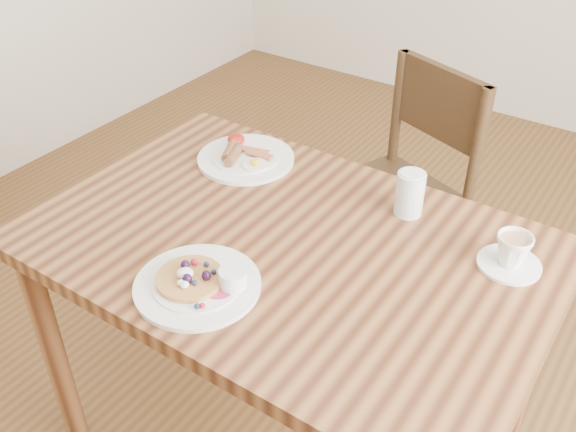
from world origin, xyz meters
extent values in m
cube|color=brown|center=(0.00, 0.00, 0.73)|extent=(1.20, 0.80, 0.04)
cylinder|color=brown|center=(-0.54, -0.34, 0.35)|extent=(0.06, 0.06, 0.71)
cylinder|color=brown|center=(0.54, 0.34, 0.35)|extent=(0.06, 0.06, 0.71)
cylinder|color=brown|center=(-0.54, 0.34, 0.35)|extent=(0.06, 0.06, 0.71)
cube|color=#392615|center=(-0.06, 0.69, 0.45)|extent=(0.54, 0.54, 0.04)
cylinder|color=#392615|center=(-0.29, 0.59, 0.21)|extent=(0.04, 0.04, 0.43)
cylinder|color=#392615|center=(0.04, 0.46, 0.21)|extent=(0.04, 0.04, 0.43)
cylinder|color=#392615|center=(-0.17, 0.92, 0.21)|extent=(0.04, 0.04, 0.43)
cylinder|color=#392615|center=(0.17, 0.80, 0.21)|extent=(0.04, 0.04, 0.43)
cylinder|color=#392615|center=(0.17, 0.80, 0.67)|extent=(0.04, 0.04, 0.43)
cylinder|color=#392615|center=(-0.17, 0.92, 0.67)|extent=(0.04, 0.04, 0.43)
cube|color=#392615|center=(0.00, 0.87, 0.76)|extent=(0.37, 0.16, 0.24)
cylinder|color=white|center=(-0.07, -0.24, 0.76)|extent=(0.27, 0.27, 0.01)
cylinder|color=white|center=(-0.07, -0.24, 0.76)|extent=(0.19, 0.19, 0.01)
cylinder|color=#B22D59|center=(-0.02, -0.23, 0.77)|extent=(0.07, 0.07, 0.00)
cylinder|color=#C68C47|center=(-0.08, -0.25, 0.77)|extent=(0.14, 0.14, 0.01)
ellipsoid|color=white|center=(-0.09, -0.25, 0.79)|extent=(0.03, 0.03, 0.02)
ellipsoid|color=white|center=(-0.07, -0.28, 0.79)|extent=(0.02, 0.02, 0.01)
cylinder|color=white|center=(0.00, -0.21, 0.79)|extent=(0.06, 0.06, 0.04)
cylinder|color=#591E07|center=(0.00, -0.21, 0.80)|extent=(0.05, 0.05, 0.00)
sphere|color=black|center=(-0.05, -0.23, 0.79)|extent=(0.02, 0.02, 0.02)
sphere|color=#1E234C|center=(-0.05, -0.21, 0.78)|extent=(0.01, 0.01, 0.01)
sphere|color=#1E234C|center=(-0.07, -0.20, 0.78)|extent=(0.01, 0.01, 0.01)
sphere|color=#B21938|center=(-0.09, -0.22, 0.79)|extent=(0.02, 0.02, 0.02)
sphere|color=black|center=(-0.10, -0.23, 0.79)|extent=(0.02, 0.02, 0.02)
sphere|color=#1E234C|center=(-0.10, -0.26, 0.78)|extent=(0.01, 0.01, 0.01)
sphere|color=black|center=(-0.07, -0.25, 0.79)|extent=(0.02, 0.02, 0.02)
sphere|color=#1E234C|center=(-0.05, -0.25, 0.78)|extent=(0.01, 0.01, 0.01)
sphere|color=#1E234C|center=(0.00, -0.29, 0.77)|extent=(0.01, 0.01, 0.01)
sphere|color=#B21938|center=(0.01, -0.25, 0.77)|extent=(0.01, 0.01, 0.01)
cylinder|color=white|center=(-0.30, 0.24, 0.76)|extent=(0.27, 0.27, 0.01)
cylinder|color=white|center=(-0.30, 0.24, 0.76)|extent=(0.19, 0.19, 0.01)
cylinder|color=brown|center=(-0.34, 0.22, 0.78)|extent=(0.06, 0.10, 0.03)
cylinder|color=brown|center=(-0.32, 0.20, 0.78)|extent=(0.06, 0.10, 0.03)
cube|color=maroon|center=(-0.29, 0.27, 0.77)|extent=(0.08, 0.04, 0.01)
cube|color=maroon|center=(-0.27, 0.25, 0.77)|extent=(0.08, 0.03, 0.01)
cylinder|color=white|center=(-0.25, 0.21, 0.77)|extent=(0.07, 0.07, 0.00)
ellipsoid|color=yellow|center=(-0.25, 0.21, 0.78)|extent=(0.03, 0.03, 0.01)
ellipsoid|color=#A5190F|center=(-0.37, 0.28, 0.78)|extent=(0.05, 0.05, 0.03)
cylinder|color=white|center=(0.46, 0.20, 0.75)|extent=(0.14, 0.14, 0.01)
imported|color=white|center=(0.46, 0.20, 0.79)|extent=(0.11, 0.11, 0.07)
cylinder|color=tan|center=(0.46, 0.20, 0.82)|extent=(0.07, 0.07, 0.00)
cylinder|color=silver|center=(0.18, 0.26, 0.81)|extent=(0.07, 0.07, 0.11)
camera|label=1|loc=(0.67, -0.98, 1.66)|focal=40.00mm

